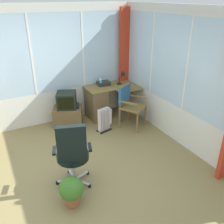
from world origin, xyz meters
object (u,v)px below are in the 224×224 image
object	(u,v)px
paper_tray	(104,83)
space_heater	(105,119)
office_chair	(72,152)
tv_on_stand	(68,111)
tv_remote	(126,86)
spray_bottle	(101,82)
desk	(98,102)
potted_plant	(71,190)
desk_lamp	(123,76)
wooden_armchair	(128,100)

from	to	relation	value
paper_tray	space_heater	distance (m)	1.03
office_chair	tv_on_stand	world-z (taller)	office_chair
tv_remote	office_chair	xyz separation A→B (m)	(-2.03, -1.82, -0.14)
office_chair	tv_on_stand	xyz separation A→B (m)	(0.59, 2.02, -0.29)
office_chair	space_heater	size ratio (longest dim) A/B	2.09
tv_remote	spray_bottle	xyz separation A→B (m)	(-0.53, 0.32, 0.09)
desk	spray_bottle	distance (m)	0.49
tv_on_stand	potted_plant	distance (m)	2.48
desk_lamp	tv_remote	distance (m)	0.28
office_chair	space_heater	bearing A→B (deg)	48.52
spray_bottle	desk	bearing A→B (deg)	-140.36
desk	tv_remote	distance (m)	0.78
tv_on_stand	space_heater	world-z (taller)	tv_on_stand
tv_remote	tv_on_stand	xyz separation A→B (m)	(-1.44, 0.20, -0.43)
desk_lamp	space_heater	xyz separation A→B (m)	(-0.82, -0.63, -0.71)
desk_lamp	tv_on_stand	xyz separation A→B (m)	(-1.46, 0.00, -0.62)
tv_remote	tv_on_stand	bearing A→B (deg)	152.34
desk_lamp	tv_remote	world-z (taller)	desk_lamp
tv_remote	spray_bottle	distance (m)	0.63
tv_remote	office_chair	world-z (taller)	office_chair
space_heater	potted_plant	size ratio (longest dim) A/B	1.19
desk_lamp	office_chair	bearing A→B (deg)	-135.32
tv_remote	paper_tray	world-z (taller)	paper_tray
spray_bottle	wooden_armchair	world-z (taller)	spray_bottle
tv_on_stand	space_heater	bearing A→B (deg)	-44.64
wooden_armchair	potted_plant	bearing A→B (deg)	-139.14
spray_bottle	paper_tray	bearing A→B (deg)	23.05
desk_lamp	tv_on_stand	distance (m)	1.58
tv_remote	office_chair	bearing A→B (deg)	-157.93
wooden_armchair	space_heater	distance (m)	0.67
spray_bottle	office_chair	distance (m)	2.62
tv_remote	space_heater	world-z (taller)	tv_remote
desk_lamp	potted_plant	distance (m)	3.31
wooden_armchair	potted_plant	world-z (taller)	wooden_armchair
tv_on_stand	space_heater	xyz separation A→B (m)	(0.64, -0.63, -0.08)
office_chair	spray_bottle	bearing A→B (deg)	55.03
paper_tray	tv_on_stand	bearing A→B (deg)	-170.99
desk_lamp	potted_plant	bearing A→B (deg)	-133.14
tv_remote	wooden_armchair	distance (m)	0.54
desk_lamp	spray_bottle	bearing A→B (deg)	167.62
spray_bottle	wooden_armchair	xyz separation A→B (m)	(0.31, -0.77, -0.25)
office_chair	space_heater	world-z (taller)	office_chair
office_chair	tv_on_stand	distance (m)	2.13
desk_lamp	wooden_armchair	xyz separation A→B (m)	(-0.24, -0.65, -0.36)
tv_remote	spray_bottle	size ratio (longest dim) A/B	0.69
desk	potted_plant	xyz separation A→B (m)	(-1.54, -2.38, -0.17)
spray_bottle	office_chair	world-z (taller)	office_chair
spray_bottle	space_heater	size ratio (longest dim) A/B	0.40
tv_on_stand	paper_tray	bearing A→B (deg)	9.01
desk	potted_plant	distance (m)	2.84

